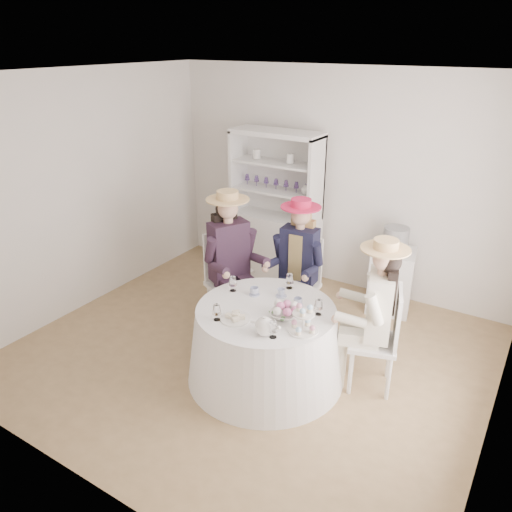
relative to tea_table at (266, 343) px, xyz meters
The scene contains 22 objects.
ground 0.54m from the tea_table, 142.86° to the left, with size 4.50×4.50×0.00m, color olive.
ceiling 2.37m from the tea_table, 142.86° to the left, with size 4.50×4.50×0.00m, color white.
wall_back 2.47m from the tea_table, 98.16° to the left, with size 4.50×4.50×0.00m, color white.
wall_front 2.04m from the tea_table, 100.38° to the right, with size 4.50×4.50×0.00m, color white.
wall_left 2.77m from the tea_table, behind, with size 4.50×4.50×0.00m, color white.
tea_table is the anchor object (origin of this frame).
hutch 2.22m from the tea_table, 117.55° to the left, with size 1.23×0.64×1.95m.
side_table 1.97m from the tea_table, 73.05° to the left, with size 0.48×0.48×0.74m, color silver.
hatbox 2.04m from the tea_table, 73.05° to the left, with size 0.28×0.28×0.28m, color black.
guest_left 1.09m from the tea_table, 144.20° to the left, with size 0.66×0.60×1.56m.
guest_mid 1.08m from the tea_table, 100.32° to the left, with size 0.54×0.56×1.48m.
guest_right 1.07m from the tea_table, 23.80° to the left, with size 0.60×0.55×1.46m.
spare_chair 1.48m from the tea_table, 138.12° to the left, with size 0.45×0.45×0.89m.
teacup_a 0.49m from the tea_table, 143.84° to the left, with size 0.09×0.09×0.07m, color white.
teacup_b 0.49m from the tea_table, 89.93° to the left, with size 0.08×0.08×0.07m, color white.
teacup_c 0.50m from the tea_table, 45.00° to the left, with size 0.08×0.08×0.06m, color white.
flower_bowl 0.46m from the tea_table, 16.20° to the right, with size 0.23×0.23×0.06m, color white.
flower_arrangement 0.51m from the tea_table, ahead, with size 0.20×0.20×0.07m.
table_teapot 0.61m from the tea_table, 60.41° to the right, with size 0.23×0.16×0.17m.
sandwich_plate 0.50m from the tea_table, 113.68° to the right, with size 0.27×0.27×0.06m.
cupcake_stand 0.66m from the tea_table, 19.14° to the right, with size 0.25×0.25×0.24m.
stemware_set 0.44m from the tea_table, ahead, with size 0.97×0.94×0.15m.
Camera 1 is at (2.32, -3.62, 2.98)m, focal length 35.00 mm.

